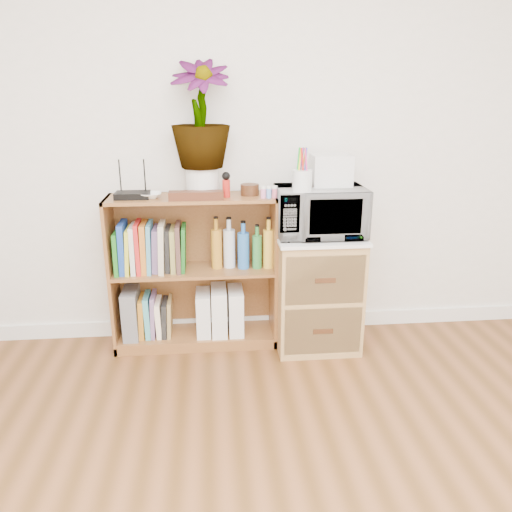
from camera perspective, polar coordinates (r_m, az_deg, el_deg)
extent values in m
cube|color=white|center=(3.39, -0.75, -7.63)|extent=(4.00, 0.02, 0.10)
cube|color=brown|center=(3.09, -7.05, -1.88)|extent=(1.00, 0.30, 0.95)
cube|color=#9E7542|center=(3.13, 6.88, -4.06)|extent=(0.50, 0.45, 0.70)
imported|color=silver|center=(2.97, 7.30, 5.07)|extent=(0.52, 0.35, 0.29)
cylinder|color=silver|center=(2.79, 5.29, 8.56)|extent=(0.11, 0.11, 0.12)
cube|color=silver|center=(3.00, 8.52, 9.70)|extent=(0.23, 0.19, 0.18)
cube|color=black|center=(2.97, -13.93, 6.77)|extent=(0.20, 0.13, 0.04)
imported|color=white|center=(2.95, -12.01, 6.79)|extent=(0.13, 0.13, 0.03)
cylinder|color=silver|center=(2.97, -6.13, 8.44)|extent=(0.19, 0.19, 0.16)
imported|color=#2F762F|center=(2.92, -6.39, 15.79)|extent=(0.33, 0.33, 0.60)
cube|color=#3C1D10|center=(2.86, -6.85, 6.88)|extent=(0.31, 0.08, 0.05)
cylinder|color=#B41D16|center=(2.91, -3.42, 7.71)|extent=(0.04, 0.04, 0.10)
cylinder|color=#331F0E|center=(2.97, -0.73, 7.60)|extent=(0.11, 0.11, 0.06)
cube|color=pink|center=(2.89, 1.48, 7.18)|extent=(0.11, 0.04, 0.06)
cube|color=slate|center=(3.22, -14.03, -6.27)|extent=(0.09, 0.25, 0.31)
cube|color=silver|center=(3.18, -6.02, -6.44)|extent=(0.09, 0.22, 0.28)
cube|color=white|center=(3.18, -4.24, -6.20)|extent=(0.09, 0.24, 0.30)
cube|color=white|center=(3.18, -2.34, -6.23)|extent=(0.09, 0.23, 0.29)
cube|color=#1F741F|center=(3.09, -15.48, 0.54)|extent=(0.03, 0.20, 0.25)
cube|color=#1C43AB|center=(3.08, -14.90, 1.02)|extent=(0.04, 0.20, 0.31)
cube|color=gold|center=(3.08, -14.29, 0.75)|extent=(0.04, 0.20, 0.27)
cube|color=silver|center=(3.07, -13.76, 0.90)|extent=(0.03, 0.20, 0.29)
cube|color=red|center=(3.06, -13.21, 1.08)|extent=(0.03, 0.20, 0.31)
cube|color=#C86F23|center=(3.06, -12.60, 1.03)|extent=(0.04, 0.20, 0.30)
cube|color=teal|center=(3.06, -12.01, 1.07)|extent=(0.03, 0.20, 0.30)
cube|color=slate|center=(3.06, -11.35, 0.76)|extent=(0.05, 0.20, 0.26)
cube|color=beige|center=(3.05, -10.66, 1.10)|extent=(0.05, 0.20, 0.30)
cube|color=black|center=(3.05, -10.01, 0.78)|extent=(0.03, 0.20, 0.26)
cube|color=olive|center=(3.05, -9.41, 0.81)|extent=(0.03, 0.20, 0.26)
cube|color=#4D322C|center=(3.04, -8.82, 1.07)|extent=(0.03, 0.20, 0.29)
cube|color=#1B651E|center=(3.04, -8.28, 0.93)|extent=(0.03, 0.20, 0.27)
cylinder|color=#B97E22|center=(3.03, -4.54, 1.41)|extent=(0.07, 0.07, 0.31)
cylinder|color=silver|center=(3.04, -3.07, 1.38)|extent=(0.07, 0.07, 0.30)
cylinder|color=blue|center=(3.04, -1.47, 1.26)|extent=(0.07, 0.07, 0.29)
cylinder|color=#30843B|center=(3.05, 0.08, 1.11)|extent=(0.06, 0.06, 0.26)
cylinder|color=gold|center=(3.05, 1.39, 1.52)|extent=(0.07, 0.07, 0.31)
cylinder|color=#B3C0C8|center=(3.06, 2.83, 1.61)|extent=(0.07, 0.07, 0.31)
cube|color=#B87620|center=(3.23, -12.84, -6.70)|extent=(0.04, 0.19, 0.25)
cube|color=teal|center=(3.22, -12.21, -6.57)|extent=(0.04, 0.19, 0.27)
cube|color=slate|center=(3.21, -11.61, -6.52)|extent=(0.04, 0.19, 0.27)
cube|color=#FFE9C6|center=(3.22, -10.99, -6.87)|extent=(0.04, 0.19, 0.23)
cube|color=black|center=(3.22, -10.35, -6.90)|extent=(0.04, 0.19, 0.22)
cube|color=olive|center=(3.21, -9.82, -6.80)|extent=(0.03, 0.19, 0.23)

